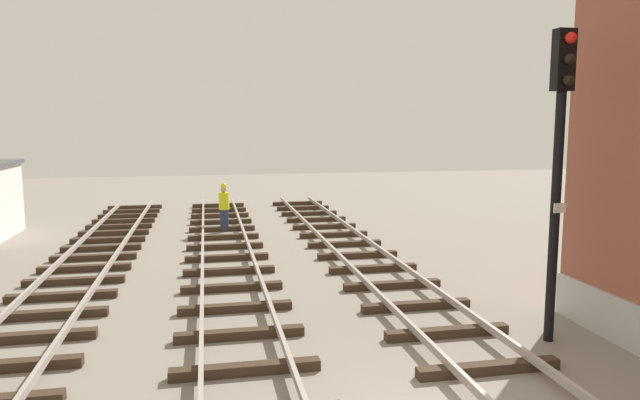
{
  "coord_description": "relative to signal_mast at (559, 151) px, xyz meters",
  "views": [
    {
      "loc": [
        -3.28,
        -6.7,
        4.14
      ],
      "look_at": [
        0.06,
        10.07,
        1.85
      ],
      "focal_mm": 32.31,
      "sensor_mm": 36.0,
      "label": 1
    }
  ],
  "objects": [
    {
      "name": "signal_mast",
      "position": [
        0.0,
        0.0,
        0.0
      ],
      "size": [
        0.36,
        0.4,
        5.81
      ],
      "color": "black",
      "rests_on": "ground"
    },
    {
      "name": "track_worker_foreground",
      "position": [
        -5.71,
        12.63,
        -2.7
      ],
      "size": [
        0.4,
        0.4,
        1.87
      ],
      "color": "#262D4C",
      "rests_on": "ground"
    }
  ]
}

